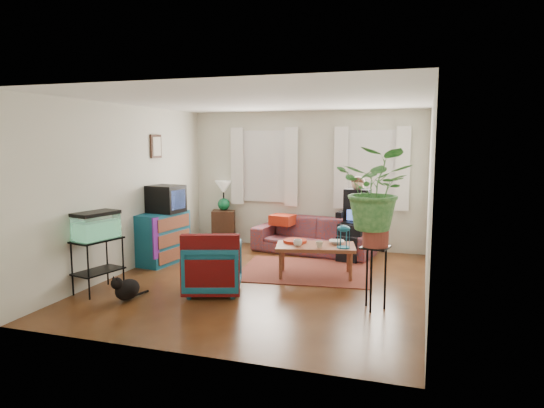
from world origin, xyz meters
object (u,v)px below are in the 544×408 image
(sofa, at_px, (313,230))
(side_table, at_px, (224,226))
(plant_stand, at_px, (374,278))
(coffee_table, at_px, (315,261))
(dresser, at_px, (163,238))
(armchair, at_px, (213,265))
(aquarium_stand, at_px, (98,266))

(sofa, xyz_separation_m, side_table, (-1.92, 0.35, -0.10))
(side_table, bearing_deg, plant_stand, -42.99)
(coffee_table, bearing_deg, dresser, 166.59)
(side_table, xyz_separation_m, armchair, (1.14, -3.04, 0.05))
(armchair, bearing_deg, aquarium_stand, -0.63)
(coffee_table, bearing_deg, plant_stand, -62.63)
(coffee_table, relative_size, plant_stand, 1.50)
(dresser, bearing_deg, armchair, -31.45)
(sofa, relative_size, side_table, 3.32)
(sofa, xyz_separation_m, armchair, (-0.78, -2.69, -0.05))
(plant_stand, bearing_deg, armchair, 179.10)
(sofa, distance_m, armchair, 2.80)
(sofa, xyz_separation_m, aquarium_stand, (-2.27, -3.15, -0.06))
(armchair, height_order, plant_stand, plant_stand)
(dresser, bearing_deg, plant_stand, -11.01)
(aquarium_stand, xyz_separation_m, armchair, (1.49, 0.46, 0.01))
(sofa, distance_m, side_table, 1.96)
(sofa, height_order, aquarium_stand, sofa)
(aquarium_stand, relative_size, armchair, 0.96)
(sofa, distance_m, aquarium_stand, 3.89)
(armchair, height_order, coffee_table, armchair)
(dresser, distance_m, armchair, 1.92)
(dresser, xyz_separation_m, coffee_table, (2.64, -0.05, -0.18))
(dresser, height_order, aquarium_stand, dresser)
(side_table, distance_m, coffee_table, 2.97)
(sofa, height_order, armchair, sofa)
(sofa, height_order, side_table, sofa)
(plant_stand, bearing_deg, dresser, 161.01)
(armchair, relative_size, plant_stand, 0.97)
(dresser, relative_size, aquarium_stand, 1.29)
(aquarium_stand, bearing_deg, plant_stand, 20.22)
(aquarium_stand, relative_size, coffee_table, 0.62)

